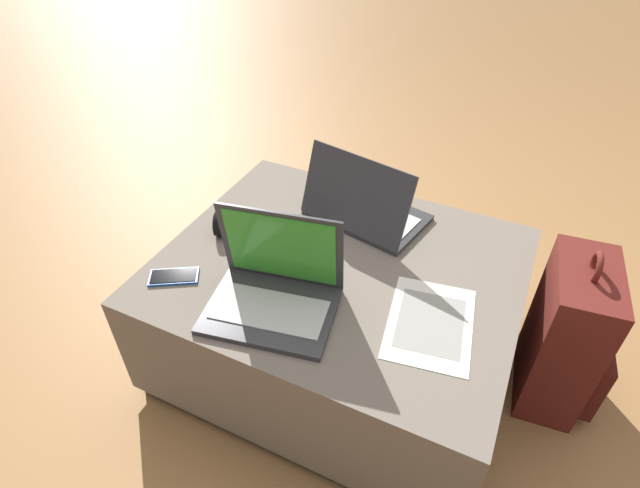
# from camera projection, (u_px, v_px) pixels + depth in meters

# --- Properties ---
(ground_plane) EXTENTS (14.00, 14.00, 0.00)m
(ground_plane) POSITION_uv_depth(u_px,v_px,m) (337.00, 355.00, 1.70)
(ground_plane) COLOR #9E7042
(ottoman) EXTENTS (1.01, 0.84, 0.42)m
(ottoman) POSITION_uv_depth(u_px,v_px,m) (338.00, 313.00, 1.57)
(ottoman) COLOR #3D3832
(ottoman) RESTS_ON ground_plane
(laptop_near) EXTENTS (0.37, 0.30, 0.26)m
(laptop_near) POSITION_uv_depth(u_px,v_px,m) (274.00, 288.00, 1.29)
(laptop_near) COLOR #333338
(laptop_near) RESTS_ON ottoman
(laptop_far) EXTENTS (0.40, 0.31, 0.24)m
(laptop_far) POSITION_uv_depth(u_px,v_px,m) (363.00, 208.00, 1.57)
(laptop_far) COLOR #333338
(laptop_far) RESTS_ON ottoman
(cell_phone) EXTENTS (0.15, 0.12, 0.01)m
(cell_phone) POSITION_uv_depth(u_px,v_px,m) (174.00, 277.00, 1.39)
(cell_phone) COLOR #1E4C9E
(cell_phone) RESTS_ON ottoman
(backpack) EXTENTS (0.24, 0.31, 0.56)m
(backpack) POSITION_uv_depth(u_px,v_px,m) (567.00, 339.00, 1.45)
(backpack) COLOR #5B1E19
(backpack) RESTS_ON ground_plane
(paper_sheet) EXTENTS (0.25, 0.32, 0.00)m
(paper_sheet) POSITION_uv_depth(u_px,v_px,m) (430.00, 323.00, 1.26)
(paper_sheet) COLOR silver
(paper_sheet) RESTS_ON ottoman
(wrist_brace) EXTENTS (0.20, 0.14, 0.07)m
(wrist_brace) POSITION_uv_depth(u_px,v_px,m) (245.00, 225.00, 1.52)
(wrist_brace) COLOR black
(wrist_brace) RESTS_ON ottoman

